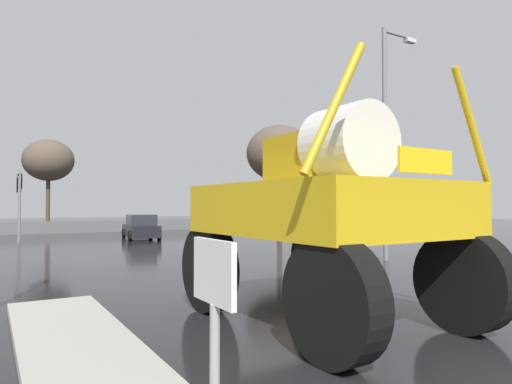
{
  "coord_description": "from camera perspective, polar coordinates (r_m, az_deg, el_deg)",
  "views": [
    {
      "loc": [
        -5.61,
        -1.59,
        2.13
      ],
      "look_at": [
        -0.42,
        7.19,
        2.41
      ],
      "focal_mm": 31.76,
      "sensor_mm": 36.0,
      "label": 1
    }
  ],
  "objects": [
    {
      "name": "streetlight_near_right",
      "position": [
        18.35,
        16.18,
        7.3
      ],
      "size": [
        1.79,
        0.24,
        9.01
      ],
      "color": "slate",
      "rests_on": "ground"
    },
    {
      "name": "traffic_signal_far_left",
      "position": [
        28.78,
        -27.7,
        -0.21
      ],
      "size": [
        0.24,
        0.55,
        3.75
      ],
      "color": "slate",
      "rests_on": "ground"
    },
    {
      "name": "traffic_signal_far_right",
      "position": [
        28.79,
        -27.61,
        0.11
      ],
      "size": [
        0.24,
        0.55,
        3.97
      ],
      "color": "slate",
      "rests_on": "ground"
    },
    {
      "name": "bare_tree_far_center",
      "position": [
        36.8,
        -24.68,
        3.61
      ],
      "size": [
        3.61,
        3.61,
        6.94
      ],
      "color": "#473828",
      "rests_on": "ground"
    },
    {
      "name": "traffic_signal_near_right",
      "position": [
        14.51,
        11.59,
        -0.15
      ],
      "size": [
        0.24,
        0.54,
        3.42
      ],
      "color": "slate",
      "rests_on": "ground"
    },
    {
      "name": "lane_arrow_sign",
      "position": [
        3.21,
        -5.3,
        -15.68
      ],
      "size": [
        0.07,
        0.6,
        1.74
      ],
      "color": "#99999E",
      "rests_on": "median_island"
    },
    {
      "name": "roadside_barrier",
      "position": [
        36.89,
        -21.86,
        -4.1
      ],
      "size": [
        27.02,
        0.24,
        0.9
      ],
      "primitive_type": "cube",
      "color": "#59595B",
      "rests_on": "ground"
    },
    {
      "name": "median_island",
      "position": [
        6.79,
        -20.64,
        -19.1
      ],
      "size": [
        1.59,
        7.97,
        0.15
      ],
      "primitive_type": "cube",
      "color": "#9E9B93",
      "rests_on": "ground"
    },
    {
      "name": "oversize_sprayer",
      "position": [
        8.37,
        8.75,
        -2.78
      ],
      "size": [
        4.11,
        5.45,
        4.38
      ],
      "rotation": [
        0.0,
        0.0,
        1.6
      ],
      "color": "black",
      "rests_on": "ground"
    },
    {
      "name": "bare_tree_right",
      "position": [
        29.15,
        2.97,
        4.86
      ],
      "size": [
        4.24,
        4.24,
        7.23
      ],
      "color": "#473828",
      "rests_on": "ground"
    },
    {
      "name": "sedan_ahead",
      "position": [
        28.88,
        -14.28,
        -4.36
      ],
      "size": [
        2.26,
        4.27,
        1.52
      ],
      "rotation": [
        0.0,
        0.0,
        1.45
      ],
      "color": "black",
      "rests_on": "ground"
    },
    {
      "name": "ground_plane",
      "position": [
        20.49,
        -14.65,
        -7.51
      ],
      "size": [
        120.0,
        120.0,
        0.0
      ],
      "primitive_type": "plane",
      "color": "black"
    }
  ]
}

